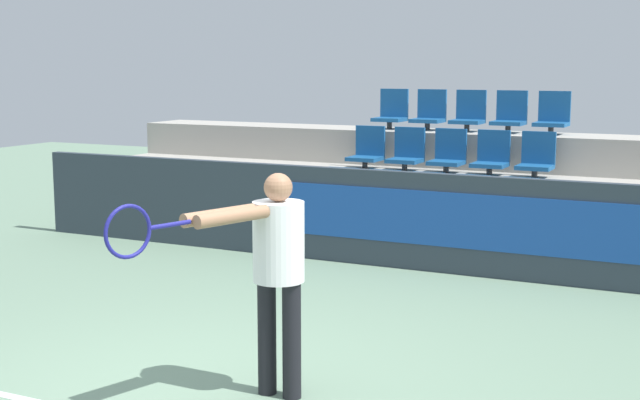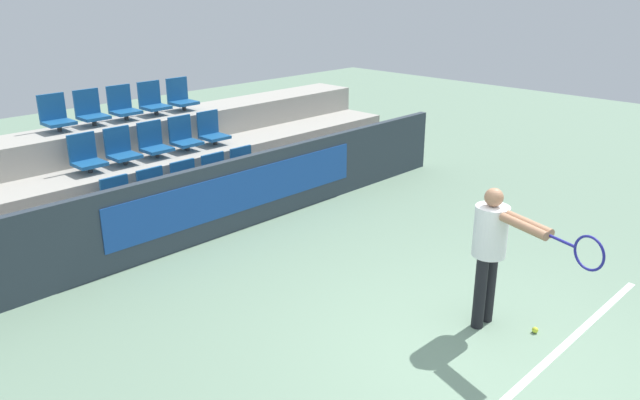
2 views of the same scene
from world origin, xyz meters
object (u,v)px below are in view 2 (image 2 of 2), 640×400
at_px(stadium_chair_2, 187,183).
at_px(stadium_chair_11, 91,111).
at_px(stadium_chair_0, 120,201).
at_px(stadium_chair_1, 155,192).
at_px(stadium_chair_10, 56,116).
at_px(stadium_chair_7, 154,143).
at_px(stadium_chair_14, 181,97).
at_px(stadium_chair_6, 121,149).
at_px(tennis_ball, 535,330).
at_px(stadium_chair_12, 123,106).
at_px(stadium_chair_9, 212,131).
at_px(stadium_chair_13, 153,101).
at_px(stadium_chair_3, 217,175).
at_px(stadium_chair_8, 184,137).
at_px(tennis_player, 494,244).
at_px(stadium_chair_4, 245,168).
at_px(stadium_chair_5, 86,157).

xyz_separation_m(stadium_chair_2, stadium_chair_11, (-0.55, 1.71, 0.92)).
height_order(stadium_chair_0, stadium_chair_2, same).
relative_size(stadium_chair_1, stadium_chair_11, 1.00).
bearing_deg(stadium_chair_10, stadium_chair_0, -90.00).
height_order(stadium_chair_7, stadium_chair_10, stadium_chair_10).
height_order(stadium_chair_2, stadium_chair_14, stadium_chair_14).
distance_m(stadium_chair_6, tennis_ball, 6.28).
xyz_separation_m(stadium_chair_6, stadium_chair_12, (0.55, 0.85, 0.46)).
height_order(stadium_chair_6, stadium_chair_14, stadium_chair_14).
relative_size(stadium_chair_2, stadium_chair_10, 1.00).
bearing_deg(stadium_chair_9, stadium_chair_12, 142.32).
bearing_deg(stadium_chair_7, stadium_chair_12, 90.00).
height_order(stadium_chair_13, tennis_ball, stadium_chair_13).
distance_m(stadium_chair_2, stadium_chair_3, 0.55).
height_order(stadium_chair_0, stadium_chair_7, stadium_chair_7).
bearing_deg(stadium_chair_8, stadium_chair_11, 142.32).
relative_size(stadium_chair_13, tennis_player, 0.35).
xyz_separation_m(stadium_chair_4, stadium_chair_6, (-1.66, 0.85, 0.46)).
bearing_deg(stadium_chair_13, stadium_chair_6, -142.32).
height_order(stadium_chair_3, stadium_chair_7, stadium_chair_7).
bearing_deg(stadium_chair_1, stadium_chair_7, 57.08).
relative_size(stadium_chair_5, stadium_chair_10, 1.00).
bearing_deg(stadium_chair_7, stadium_chair_2, -90.00).
height_order(stadium_chair_0, stadium_chair_1, same).
xyz_separation_m(stadium_chair_3, stadium_chair_14, (0.55, 1.71, 0.92)).
distance_m(stadium_chair_13, stadium_chair_14, 0.55).
bearing_deg(stadium_chair_9, stadium_chair_14, 90.00).
bearing_deg(stadium_chair_6, stadium_chair_14, 27.24).
height_order(stadium_chair_3, stadium_chair_6, stadium_chair_6).
height_order(stadium_chair_4, stadium_chair_8, stadium_chair_8).
relative_size(stadium_chair_3, stadium_chair_12, 1.00).
bearing_deg(stadium_chair_14, stadium_chair_2, -122.92).
bearing_deg(stadium_chair_12, stadium_chair_6, -122.92).
xyz_separation_m(stadium_chair_11, stadium_chair_12, (0.55, 0.00, 0.00)).
distance_m(stadium_chair_7, stadium_chair_11, 1.12).
bearing_deg(stadium_chair_8, stadium_chair_5, 180.00).
relative_size(stadium_chair_9, tennis_ball, 8.29).
distance_m(stadium_chair_4, stadium_chair_6, 1.92).
xyz_separation_m(stadium_chair_8, stadium_chair_10, (-1.66, 0.85, 0.46)).
bearing_deg(stadium_chair_5, stadium_chair_3, -27.24).
bearing_deg(stadium_chair_5, stadium_chair_13, 27.24).
xyz_separation_m(stadium_chair_5, stadium_chair_14, (2.21, 0.85, 0.46)).
distance_m(stadium_chair_0, stadium_chair_7, 1.47).
height_order(stadium_chair_0, stadium_chair_5, stadium_chair_5).
distance_m(stadium_chair_1, stadium_chair_6, 0.97).
xyz_separation_m(stadium_chair_4, stadium_chair_7, (-1.10, 0.85, 0.46)).
bearing_deg(stadium_chair_11, tennis_player, -80.14).
xyz_separation_m(stadium_chair_6, stadium_chair_9, (1.66, 0.00, 0.00)).
relative_size(stadium_chair_4, stadium_chair_12, 1.00).
xyz_separation_m(stadium_chair_0, stadium_chair_3, (1.66, 0.00, 0.00)).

